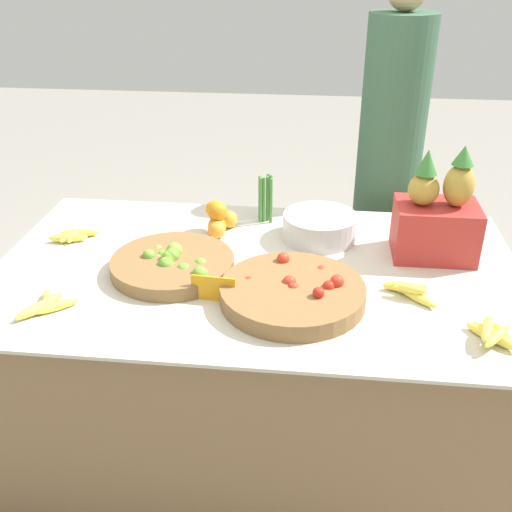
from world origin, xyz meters
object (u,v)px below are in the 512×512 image
Objects in this scene: lime_bowl at (173,264)px; produce_crate at (437,219)px; vendor_person at (386,184)px; price_sign at (213,289)px; metal_bowl at (320,227)px; tomato_basket at (293,293)px.

produce_crate is (0.91, 0.22, 0.12)m from lime_bowl.
vendor_person is (0.79, 0.86, 0.00)m from lime_bowl.
vendor_person is at bearing 63.74° from price_sign.
metal_bowl is (0.50, 0.31, 0.02)m from lime_bowl.
tomato_basket is 3.22× the size of price_sign.
lime_bowl and price_sign have the same top height.
vendor_person is (0.30, 0.55, -0.02)m from metal_bowl.
metal_bowl reaches higher than tomato_basket.
produce_crate is 0.25× the size of vendor_person.
produce_crate is (0.41, -0.09, 0.09)m from metal_bowl.
lime_bowl is 2.97× the size of price_sign.
tomato_basket is 0.25m from price_sign.
metal_bowl is 0.62m from vendor_person.
produce_crate is at bearing 13.83° from lime_bowl.
metal_bowl reaches higher than lime_bowl.
metal_bowl is 0.68× the size of produce_crate.
metal_bowl is at bearing 167.60° from produce_crate.
price_sign is (-0.25, -0.02, 0.01)m from tomato_basket.
vendor_person is (0.62, 1.03, -0.01)m from price_sign.
vendor_person reaches higher than produce_crate.
metal_bowl is 0.58m from price_sign.
lime_bowl is at bearing 139.86° from price_sign.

